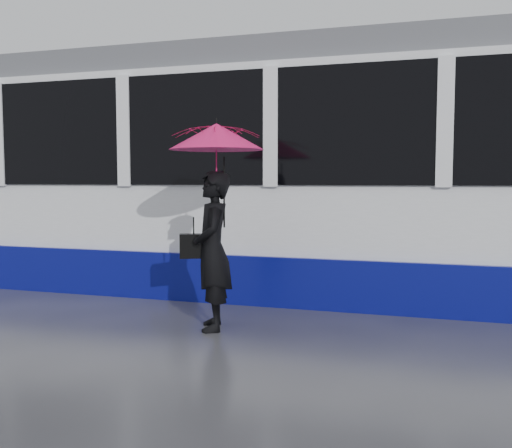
% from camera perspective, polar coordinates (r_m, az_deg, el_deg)
% --- Properties ---
extents(ground, '(90.00, 90.00, 0.00)m').
position_cam_1_polar(ground, '(5.98, -2.95, -10.73)').
color(ground, '#29292E').
rests_on(ground, ground).
extents(rails, '(34.00, 1.51, 0.02)m').
position_cam_1_polar(rails, '(8.31, 3.03, -6.35)').
color(rails, '#3F3D38').
rests_on(rails, ground).
extents(tram, '(26.00, 2.56, 3.35)m').
position_cam_1_polar(tram, '(9.57, -17.07, 4.69)').
color(tram, white).
rests_on(tram, ground).
extents(woman, '(0.60, 0.71, 1.66)m').
position_cam_1_polar(woman, '(5.95, -4.36, -2.67)').
color(woman, black).
rests_on(woman, ground).
extents(umbrella, '(1.28, 1.28, 1.12)m').
position_cam_1_polar(umbrella, '(5.89, -3.96, 6.88)').
color(umbrella, '#E3136C').
rests_on(umbrella, ground).
extents(handbag, '(0.32, 0.23, 0.44)m').
position_cam_1_polar(handbag, '(6.05, -6.24, -2.19)').
color(handbag, black).
rests_on(handbag, ground).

